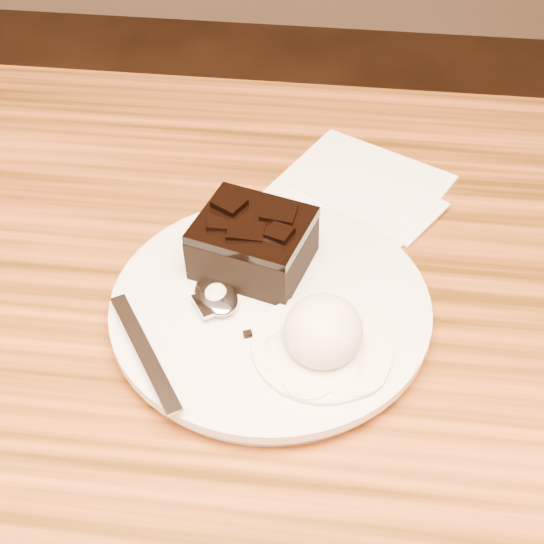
# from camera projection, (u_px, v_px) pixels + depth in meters

# --- Properties ---
(plate) EXTENTS (0.23, 0.23, 0.02)m
(plate) POSITION_uv_depth(u_px,v_px,m) (270.00, 311.00, 0.58)
(plate) COLOR white
(plate) RESTS_ON dining_table
(brownie) EXTENTS (0.10, 0.09, 0.04)m
(brownie) POSITION_uv_depth(u_px,v_px,m) (253.00, 246.00, 0.59)
(brownie) COLOR black
(brownie) RESTS_ON plate
(ice_cream_scoop) EXTENTS (0.05, 0.06, 0.05)m
(ice_cream_scoop) POSITION_uv_depth(u_px,v_px,m) (323.00, 331.00, 0.53)
(ice_cream_scoop) COLOR white
(ice_cream_scoop) RESTS_ON plate
(melt_puddle) EXTENTS (0.10, 0.10, 0.00)m
(melt_puddle) POSITION_uv_depth(u_px,v_px,m) (322.00, 348.00, 0.54)
(melt_puddle) COLOR white
(melt_puddle) RESTS_ON plate
(spoon) EXTENTS (0.12, 0.16, 0.01)m
(spoon) POSITION_uv_depth(u_px,v_px,m) (216.00, 298.00, 0.57)
(spoon) COLOR silver
(spoon) RESTS_ON plate
(napkin) EXTENTS (0.18, 0.18, 0.01)m
(napkin) POSITION_uv_depth(u_px,v_px,m) (357.00, 189.00, 0.70)
(napkin) COLOR white
(napkin) RESTS_ON dining_table
(crumb_a) EXTENTS (0.01, 0.01, 0.00)m
(crumb_a) POSITION_uv_depth(u_px,v_px,m) (248.00, 334.00, 0.55)
(crumb_a) COLOR black
(crumb_a) RESTS_ON plate
(crumb_b) EXTENTS (0.01, 0.01, 0.00)m
(crumb_b) POSITION_uv_depth(u_px,v_px,m) (360.00, 310.00, 0.57)
(crumb_b) COLOR black
(crumb_b) RESTS_ON plate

